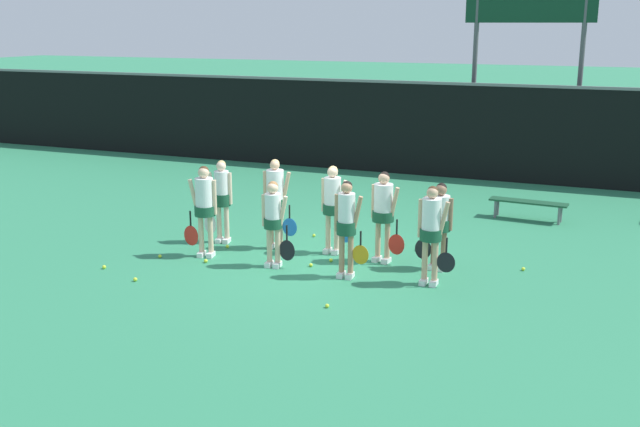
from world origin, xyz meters
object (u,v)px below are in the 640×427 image
at_px(player_3, 432,227).
at_px(tennis_ball_1, 227,246).
at_px(tennis_ball_4, 314,235).
at_px(tennis_ball_6, 160,256).
at_px(bench_courtside, 528,204).
at_px(tennis_ball_5, 417,249).
at_px(player_0, 204,203).
at_px(tennis_ball_3, 327,306).
at_px(player_1, 274,217).
at_px(tennis_ball_2, 206,261).
at_px(tennis_ball_10, 193,232).
at_px(tennis_ball_8, 135,279).
at_px(tennis_ball_9, 523,269).
at_px(tennis_ball_0, 331,260).
at_px(scoreboard, 530,9).
at_px(tennis_ball_7, 104,267).
at_px(tennis_ball_11, 311,265).
at_px(player_2, 347,222).
at_px(player_4, 222,195).
at_px(player_5, 276,196).
at_px(player_8, 439,219).
at_px(player_7, 384,209).
at_px(player_6, 333,202).

bearing_deg(player_3, tennis_ball_1, 173.49).
relative_size(tennis_ball_4, tennis_ball_6, 0.98).
relative_size(bench_courtside, tennis_ball_5, 25.21).
bearing_deg(player_0, tennis_ball_3, -38.09).
height_order(player_1, tennis_ball_1, player_1).
bearing_deg(tennis_ball_5, tennis_ball_2, -146.97).
relative_size(tennis_ball_3, tennis_ball_5, 0.94).
bearing_deg(tennis_ball_10, tennis_ball_8, -77.04).
distance_m(bench_courtside, tennis_ball_9, 3.77).
bearing_deg(tennis_ball_0, scoreboard, 78.03).
distance_m(tennis_ball_5, tennis_ball_6, 5.01).
height_order(player_0, tennis_ball_2, player_0).
height_order(player_1, tennis_ball_3, player_1).
distance_m(tennis_ball_0, tennis_ball_9, 3.53).
relative_size(player_1, tennis_ball_7, 22.47).
xyz_separation_m(tennis_ball_6, tennis_ball_10, (-0.32, 1.71, 0.00)).
distance_m(scoreboard, tennis_ball_11, 11.61).
relative_size(bench_courtside, player_2, 1.01).
bearing_deg(tennis_ball_3, tennis_ball_7, 176.95).
height_order(player_1, tennis_ball_6, player_1).
relative_size(player_3, player_4, 1.02).
xyz_separation_m(bench_courtside, tennis_ball_9, (0.40, -3.73, -0.35)).
xyz_separation_m(tennis_ball_1, tennis_ball_8, (-0.52, -2.35, 0.00)).
height_order(bench_courtside, tennis_ball_4, bench_courtside).
bearing_deg(player_2, player_1, 175.28).
distance_m(tennis_ball_0, tennis_ball_11, 0.47).
bearing_deg(tennis_ball_6, tennis_ball_10, 100.67).
bearing_deg(player_5, player_8, -11.77).
height_order(player_7, tennis_ball_10, player_7).
relative_size(tennis_ball_2, tennis_ball_3, 1.09).
bearing_deg(player_4, tennis_ball_7, -126.64).
relative_size(player_5, tennis_ball_8, 25.05).
xyz_separation_m(tennis_ball_3, tennis_ball_6, (-3.93, 1.19, -0.00)).
bearing_deg(tennis_ball_7, tennis_ball_2, 33.48).
distance_m(player_2, tennis_ball_1, 3.06).
bearing_deg(player_0, player_2, -13.39).
distance_m(player_2, player_6, 1.44).
distance_m(player_2, tennis_ball_4, 2.80).
distance_m(player_2, player_8, 1.74).
bearing_deg(tennis_ball_8, player_0, 77.18).
xyz_separation_m(scoreboard, player_8, (-0.15, -9.59, -3.80)).
distance_m(tennis_ball_6, tennis_ball_11, 2.95).
bearing_deg(player_5, tennis_ball_10, 161.29).
bearing_deg(player_4, tennis_ball_8, -105.06).
height_order(player_3, tennis_ball_11, player_3).
bearing_deg(player_8, bench_courtside, 82.35).
height_order(bench_courtside, player_4, player_4).
bearing_deg(bench_courtside, player_0, -132.26).
height_order(player_0, player_3, player_0).
relative_size(bench_courtside, player_4, 1.03).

